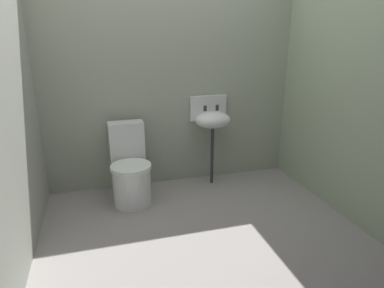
{
  "coord_description": "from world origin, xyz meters",
  "views": [
    {
      "loc": [
        -0.78,
        -2.5,
        1.66
      ],
      "look_at": [
        0.0,
        0.26,
        0.7
      ],
      "focal_mm": 31.37,
      "sensor_mm": 36.0,
      "label": 1
    }
  ],
  "objects": [
    {
      "name": "wall_back",
      "position": [
        0.0,
        1.09,
        1.14
      ],
      "size": [
        3.15,
        0.1,
        2.27
      ],
      "primitive_type": "cube",
      "color": "#9AA38D",
      "rests_on": "ground"
    },
    {
      "name": "wall_left",
      "position": [
        -1.42,
        0.1,
        1.14
      ],
      "size": [
        0.1,
        2.29,
        2.27
      ],
      "primitive_type": "cube",
      "color": "#989C8E",
      "rests_on": "ground"
    },
    {
      "name": "sink",
      "position": [
        0.4,
        0.88,
        0.75
      ],
      "size": [
        0.42,
        0.35,
        0.99
      ],
      "color": "#302D3D",
      "rests_on": "ground"
    },
    {
      "name": "ground_plane",
      "position": [
        0.0,
        0.0,
        -0.04
      ],
      "size": [
        3.15,
        2.49,
        0.08
      ],
      "primitive_type": "cube",
      "color": "gray"
    },
    {
      "name": "wall_right",
      "position": [
        1.42,
        0.1,
        1.14
      ],
      "size": [
        0.1,
        2.29,
        2.27
      ],
      "primitive_type": "cube",
      "color": "#94A586",
      "rests_on": "ground"
    },
    {
      "name": "toilet_near_wall",
      "position": [
        -0.53,
        0.69,
        0.32
      ],
      "size": [
        0.4,
        0.59,
        0.78
      ],
      "rotation": [
        0.0,
        0.0,
        3.15
      ],
      "color": "white",
      "rests_on": "ground"
    }
  ]
}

